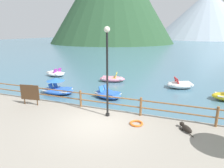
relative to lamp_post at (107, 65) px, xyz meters
The scene contains 13 objects.
ground_plane 39.17m from the lamp_post, 90.22° to the left, with size 200.00×200.00×0.00m, color #477084.
promenade_dock 4.21m from the lamp_post, 92.74° to the right, with size 28.00×8.00×0.40m, color gray.
dock_railing 2.12m from the lamp_post, 103.93° to the left, with size 23.92×0.12×0.95m.
lamp_post is the anchor object (origin of this frame).
sign_board 5.08m from the lamp_post, behind, with size 1.17×0.20×1.19m.
dog_resting 4.45m from the lamp_post, ahead, with size 0.61×0.97×0.26m.
life_ring 3.03m from the lamp_post, 14.42° to the right, with size 0.61×0.61×0.09m, color orange.
pedal_boat_1 8.89m from the lamp_post, 108.64° to the left, with size 2.56×1.68×0.83m.
pedal_boat_2 12.52m from the lamp_post, 138.15° to the left, with size 2.41×1.86×0.84m.
pedal_boat_3 6.65m from the lamp_post, 149.01° to the left, with size 2.58×1.61×1.20m.
pedal_boat_4 4.76m from the lamp_post, 111.40° to the left, with size 2.43×1.93×0.84m.
pedal_boat_5 8.96m from the lamp_post, 67.07° to the left, with size 2.47×1.94×0.89m.
distant_peak 128.76m from the lamp_post, 83.32° to the left, with size 61.85×61.85×28.31m, color #9EADBC.
Camera 1 is at (3.43, -7.31, 4.48)m, focal length 30.67 mm.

